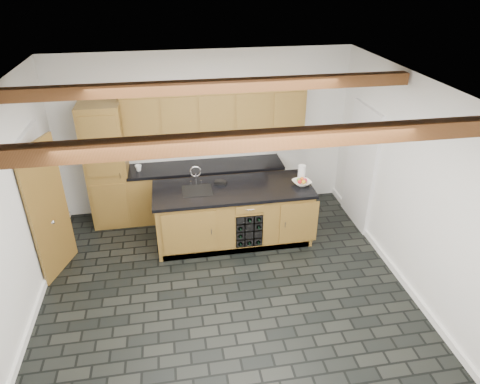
% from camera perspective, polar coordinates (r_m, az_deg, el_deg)
% --- Properties ---
extents(ground, '(5.00, 5.00, 0.00)m').
position_cam_1_polar(ground, '(6.04, -1.82, -13.30)').
color(ground, black).
rests_on(ground, ground).
extents(room_shell, '(5.01, 5.00, 5.00)m').
position_cam_1_polar(room_shell, '(5.61, -3.69, 1.99)').
color(room_shell, white).
rests_on(room_shell, ground).
extents(back_cabinetry, '(3.65, 0.62, 2.20)m').
position_cam_1_polar(back_cabinetry, '(7.36, -7.31, 3.83)').
color(back_cabinetry, olive).
rests_on(back_cabinetry, ground).
extents(island, '(2.48, 0.96, 0.93)m').
position_cam_1_polar(island, '(6.82, -0.86, -2.96)').
color(island, olive).
rests_on(island, ground).
extents(faucet, '(0.45, 0.40, 0.34)m').
position_cam_1_polar(faucet, '(6.56, -5.76, 0.57)').
color(faucet, black).
rests_on(faucet, island).
extents(kitchen_scale, '(0.21, 0.17, 0.06)m').
position_cam_1_polar(kitchen_scale, '(6.72, -2.63, 1.31)').
color(kitchen_scale, black).
rests_on(kitchen_scale, island).
extents(fruit_bowl, '(0.34, 0.34, 0.07)m').
position_cam_1_polar(fruit_bowl, '(6.75, 8.23, 1.23)').
color(fruit_bowl, white).
rests_on(fruit_bowl, island).
extents(fruit_cluster, '(0.16, 0.17, 0.07)m').
position_cam_1_polar(fruit_cluster, '(6.73, 8.25, 1.51)').
color(fruit_cluster, red).
rests_on(fruit_cluster, fruit_bowl).
extents(paper_towel, '(0.12, 0.12, 0.25)m').
position_cam_1_polar(paper_towel, '(6.86, 8.21, 2.55)').
color(paper_towel, white).
rests_on(paper_towel, island).
extents(mug, '(0.11, 0.11, 0.10)m').
position_cam_1_polar(mug, '(7.32, -13.39, 3.13)').
color(mug, white).
rests_on(mug, back_cabinetry).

